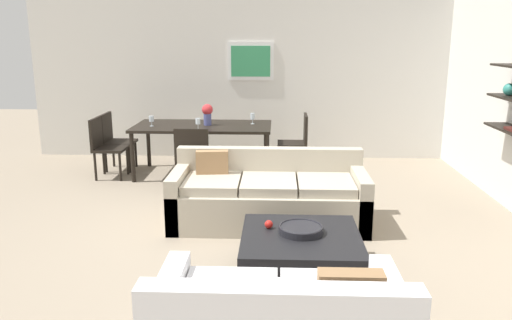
{
  "coord_description": "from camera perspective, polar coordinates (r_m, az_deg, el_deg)",
  "views": [
    {
      "loc": [
        0.23,
        -4.99,
        2.03
      ],
      "look_at": [
        0.01,
        0.2,
        0.75
      ],
      "focal_mm": 35.61,
      "sensor_mm": 36.0,
      "label": 1
    }
  ],
  "objects": [
    {
      "name": "sofa_beige",
      "position": [
        5.6,
        1.36,
        -4.23
      ],
      "size": [
        2.11,
        0.9,
        0.78
      ],
      "color": "#B2A893",
      "rests_on": "ground"
    },
    {
      "name": "centerpiece_vase",
      "position": [
        7.47,
        -5.48,
        5.28
      ],
      "size": [
        0.16,
        0.16,
        0.31
      ],
      "color": "#4C518C",
      "rests_on": "dining_table"
    },
    {
      "name": "dining_chair_left_near",
      "position": [
        7.67,
        -16.66,
        1.76
      ],
      "size": [
        0.44,
        0.44,
        0.88
      ],
      "color": "black",
      "rests_on": "ground"
    },
    {
      "name": "ground_plane",
      "position": [
        5.39,
        -0.16,
        -8.27
      ],
      "size": [
        18.0,
        18.0,
        0.0
      ],
      "primitive_type": "plane",
      "color": "gray"
    },
    {
      "name": "back_wall_unit",
      "position": [
        8.55,
        2.93,
        9.26
      ],
      "size": [
        8.4,
        0.09,
        2.7
      ],
      "color": "silver",
      "rests_on": "ground"
    },
    {
      "name": "wine_glass_foot",
      "position": [
        7.05,
        -6.55,
        4.29
      ],
      "size": [
        0.07,
        0.07,
        0.17
      ],
      "color": "silver",
      "rests_on": "dining_table"
    },
    {
      "name": "dining_chair_right_far",
      "position": [
        7.7,
        4.72,
        2.35
      ],
      "size": [
        0.44,
        0.44,
        0.88
      ],
      "color": "black",
      "rests_on": "ground"
    },
    {
      "name": "apple_on_coffee_table",
      "position": [
        4.49,
        1.44,
        -7.24
      ],
      "size": [
        0.07,
        0.07,
        0.07
      ],
      "primitive_type": "sphere",
      "color": "red",
      "rests_on": "coffee_table"
    },
    {
      "name": "wine_glass_right_far",
      "position": [
        7.54,
        -0.39,
        4.89
      ],
      "size": [
        0.06,
        0.06,
        0.16
      ],
      "color": "silver",
      "rests_on": "dining_table"
    },
    {
      "name": "dining_chair_foot",
      "position": [
        6.67,
        -7.07,
        0.5
      ],
      "size": [
        0.44,
        0.44,
        0.88
      ],
      "color": "black",
      "rests_on": "ground"
    },
    {
      "name": "dining_chair_left_far",
      "position": [
        8.09,
        -15.62,
        2.44
      ],
      "size": [
        0.44,
        0.44,
        0.88
      ],
      "color": "black",
      "rests_on": "ground"
    },
    {
      "name": "dining_table",
      "position": [
        7.52,
        -5.98,
        3.47
      ],
      "size": [
        2.0,
        1.02,
        0.75
      ],
      "color": "black",
      "rests_on": "ground"
    },
    {
      "name": "coffee_table",
      "position": [
        4.45,
        5.03,
        -10.64
      ],
      "size": [
        1.01,
        1.0,
        0.38
      ],
      "color": "black",
      "rests_on": "ground"
    },
    {
      "name": "wine_glass_left_near",
      "position": [
        7.51,
        -11.66,
        4.52
      ],
      "size": [
        0.07,
        0.07,
        0.15
      ],
      "color": "silver",
      "rests_on": "dining_table"
    },
    {
      "name": "decorative_bowl",
      "position": [
        4.4,
        5.06,
        -7.71
      ],
      "size": [
        0.38,
        0.38,
        0.07
      ],
      "color": "black",
      "rests_on": "coffee_table"
    }
  ]
}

